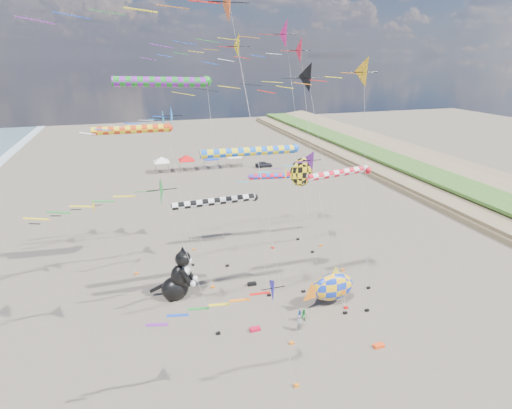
{
  "coord_description": "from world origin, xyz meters",
  "views": [
    {
      "loc": [
        -11.08,
        -20.39,
        22.3
      ],
      "look_at": [
        -1.0,
        12.0,
        9.64
      ],
      "focal_mm": 28.0,
      "sensor_mm": 36.0,
      "label": 1
    }
  ],
  "objects_px": {
    "fish_inflatable": "(332,287)",
    "child_blue": "(299,315)",
    "person_adult": "(299,323)",
    "parked_car": "(264,164)",
    "child_green": "(304,315)",
    "cat_inflatable": "(177,273)"
  },
  "relations": [
    {
      "from": "child_blue",
      "to": "fish_inflatable",
      "type": "bearing_deg",
      "value": -19.31
    },
    {
      "from": "cat_inflatable",
      "to": "person_adult",
      "type": "distance_m",
      "value": 12.63
    },
    {
      "from": "person_adult",
      "to": "child_green",
      "type": "xyz_separation_m",
      "value": [
        0.92,
        1.07,
        -0.14
      ]
    },
    {
      "from": "cat_inflatable",
      "to": "child_green",
      "type": "height_order",
      "value": "cat_inflatable"
    },
    {
      "from": "fish_inflatable",
      "to": "parked_car",
      "type": "height_order",
      "value": "fish_inflatable"
    },
    {
      "from": "fish_inflatable",
      "to": "child_blue",
      "type": "bearing_deg",
      "value": -160.08
    },
    {
      "from": "child_blue",
      "to": "cat_inflatable",
      "type": "bearing_deg",
      "value": 105.17
    },
    {
      "from": "cat_inflatable",
      "to": "child_blue",
      "type": "height_order",
      "value": "cat_inflatable"
    },
    {
      "from": "cat_inflatable",
      "to": "fish_inflatable",
      "type": "xyz_separation_m",
      "value": [
        13.74,
        -5.65,
        -0.74
      ]
    },
    {
      "from": "parked_car",
      "to": "person_adult",
      "type": "bearing_deg",
      "value": 165.61
    },
    {
      "from": "child_green",
      "to": "parked_car",
      "type": "height_order",
      "value": "child_green"
    },
    {
      "from": "fish_inflatable",
      "to": "person_adult",
      "type": "relative_size",
      "value": 3.68
    },
    {
      "from": "person_adult",
      "to": "child_green",
      "type": "height_order",
      "value": "person_adult"
    },
    {
      "from": "fish_inflatable",
      "to": "child_green",
      "type": "xyz_separation_m",
      "value": [
        -3.51,
        -1.6,
        -1.33
      ]
    },
    {
      "from": "fish_inflatable",
      "to": "child_green",
      "type": "relative_size",
      "value": 4.49
    },
    {
      "from": "fish_inflatable",
      "to": "child_blue",
      "type": "height_order",
      "value": "fish_inflatable"
    },
    {
      "from": "parked_car",
      "to": "child_blue",
      "type": "bearing_deg",
      "value": 165.83
    },
    {
      "from": "fish_inflatable",
      "to": "child_green",
      "type": "height_order",
      "value": "fish_inflatable"
    },
    {
      "from": "person_adult",
      "to": "parked_car",
      "type": "height_order",
      "value": "person_adult"
    },
    {
      "from": "child_green",
      "to": "parked_car",
      "type": "bearing_deg",
      "value": 82.86
    },
    {
      "from": "child_green",
      "to": "parked_car",
      "type": "relative_size",
      "value": 0.34
    },
    {
      "from": "cat_inflatable",
      "to": "child_blue",
      "type": "relative_size",
      "value": 4.74
    }
  ]
}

